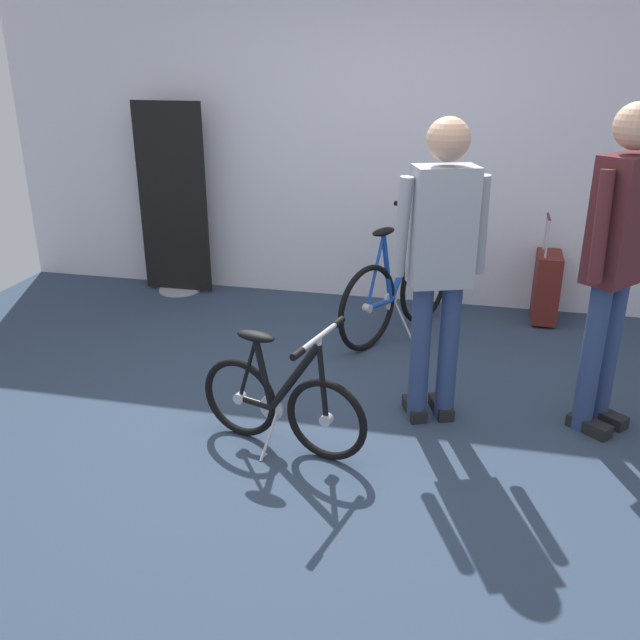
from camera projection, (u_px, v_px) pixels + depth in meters
name	position (u px, v px, depth m)	size (l,w,h in m)	color
ground_plane	(322.00, 426.00, 3.82)	(6.51, 6.51, 0.00)	#2D3D51
back_wall	(385.00, 137.00, 5.37)	(6.51, 0.10, 2.66)	silver
floor_banner_stand	(174.00, 211.00, 5.72)	(0.60, 0.36, 1.60)	#B7B7BC
folding_bike_foreground	(281.00, 400.00, 3.53)	(0.95, 0.52, 0.70)	black
display_bike_left	(408.00, 276.00, 4.99)	(0.72, 1.18, 0.92)	black
visitor_near_wall	(617.00, 251.00, 3.48)	(0.39, 0.42, 1.74)	navy
visitor_browsing	(440.00, 257.00, 3.56)	(0.50, 0.35, 1.67)	navy
rolling_suitcase	(546.00, 286.00, 5.21)	(0.19, 0.36, 0.83)	maroon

